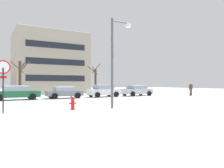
{
  "coord_description": "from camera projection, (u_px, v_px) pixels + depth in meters",
  "views": [
    {
      "loc": [
        -3.27,
        -14.72,
        1.64
      ],
      "look_at": [
        8.1,
        5.18,
        1.59
      ],
      "focal_mm": 34.53,
      "sensor_mm": 36.0,
      "label": 1
    }
  ],
  "objects": [
    {
      "name": "tree_far_right",
      "position": [
        20.0,
        78.0,
        25.69
      ],
      "size": [
        2.16,
        2.15,
        4.36
      ],
      "color": "#423326",
      "rests_on": "ground"
    },
    {
      "name": "road_surface",
      "position": [
        36.0,
        104.0,
        17.44
      ],
      "size": [
        80.0,
        9.01,
        0.0
      ],
      "color": "#B7BCC4",
      "rests_on": "ground"
    },
    {
      "name": "stop_sign",
      "position": [
        3.0,
        76.0,
        11.74
      ],
      "size": [
        0.75,
        0.16,
        2.92
      ],
      "color": "black",
      "rests_on": "ground"
    },
    {
      "name": "parked_car_gray",
      "position": [
        64.0,
        92.0,
        23.92
      ],
      "size": [
        3.92,
        2.04,
        1.3
      ],
      "color": "slate",
      "rests_on": "ground"
    },
    {
      "name": "tree_far_mid",
      "position": [
        95.0,
        81.0,
        30.54
      ],
      "size": [
        2.1,
        2.1,
        4.56
      ],
      "color": "#423326",
      "rests_on": "ground"
    },
    {
      "name": "parked_car_green",
      "position": [
        16.0,
        93.0,
        21.51
      ],
      "size": [
        4.53,
        2.03,
        1.43
      ],
      "color": "#1E6038",
      "rests_on": "ground"
    },
    {
      "name": "parked_car_white",
      "position": [
        104.0,
        91.0,
        26.36
      ],
      "size": [
        3.89,
        2.11,
        1.5
      ],
      "color": "white",
      "rests_on": "ground"
    },
    {
      "name": "building_far_left",
      "position": [
        49.0,
        64.0,
        36.45
      ],
      "size": [
        11.01,
        10.29,
        9.85
      ],
      "color": "#9E937F",
      "rests_on": "ground"
    },
    {
      "name": "parked_car_silver",
      "position": [
        137.0,
        90.0,
        28.69
      ],
      "size": [
        4.08,
        2.17,
        1.41
      ],
      "color": "silver",
      "rests_on": "ground"
    },
    {
      "name": "ground_plane",
      "position": [
        45.0,
        108.0,
        14.4
      ],
      "size": [
        120.0,
        120.0,
        0.0
      ],
      "primitive_type": "plane",
      "color": "white"
    },
    {
      "name": "fire_hydrant",
      "position": [
        73.0,
        103.0,
        13.48
      ],
      "size": [
        0.44,
        0.3,
        0.86
      ],
      "color": "red",
      "rests_on": "ground"
    },
    {
      "name": "pedestrian_crossing",
      "position": [
        191.0,
        88.0,
        29.1
      ],
      "size": [
        0.57,
        0.42,
        1.73
      ],
      "color": "black",
      "rests_on": "ground"
    },
    {
      "name": "street_lamp",
      "position": [
        115.0,
        54.0,
        14.33
      ],
      "size": [
        1.51,
        0.36,
        5.95
      ],
      "color": "#4C4F54",
      "rests_on": "ground"
    }
  ]
}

